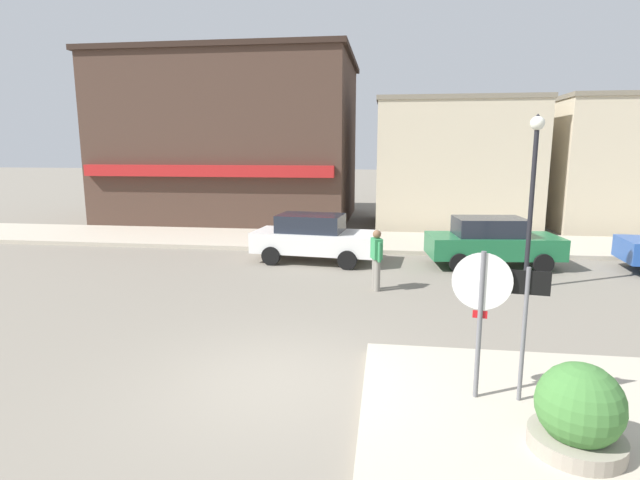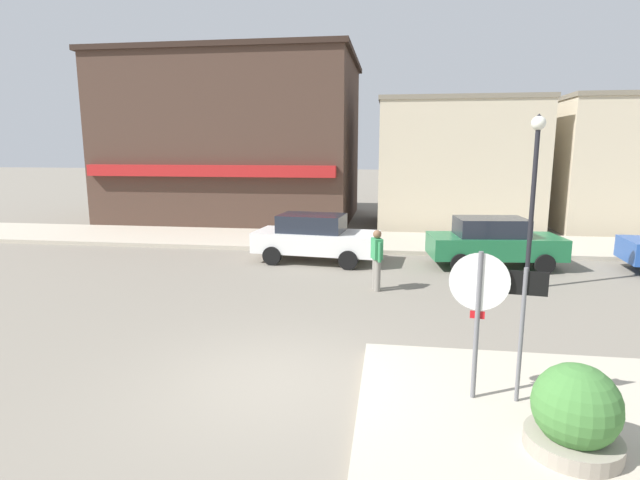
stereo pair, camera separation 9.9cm
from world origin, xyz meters
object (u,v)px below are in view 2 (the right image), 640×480
lamp_post (534,177)px  parked_car_nearest (315,237)px  one_way_sign (522,322)px  parked_car_second (493,242)px  stop_sign (478,306)px  planter (575,419)px  pedestrian_crossing_near (377,258)px

lamp_post → parked_car_nearest: 6.86m
one_way_sign → lamp_post: size_ratio=0.46×
lamp_post → parked_car_second: (-0.42, 2.44, -2.15)m
stop_sign → parked_car_nearest: size_ratio=0.55×
stop_sign → parked_car_nearest: 9.72m
planter → parked_car_nearest: 11.16m
parked_car_second → pedestrian_crossing_near: bearing=-138.2°
stop_sign → one_way_sign: 0.63m
one_way_sign → parked_car_second: one_way_sign is taller
planter → parked_car_nearest: (-4.66, 10.14, 0.25)m
one_way_sign → lamp_post: (1.76, 6.58, 1.63)m
one_way_sign → planter: (0.37, -1.15, -0.77)m
planter → lamp_post: lamp_post is taller
parked_car_nearest → pedestrian_crossing_near: pedestrian_crossing_near is taller
lamp_post → pedestrian_crossing_near: size_ratio=2.82×
stop_sign → pedestrian_crossing_near: (-1.59, 5.84, -0.65)m
parked_car_nearest → pedestrian_crossing_near: bearing=-56.0°
one_way_sign → pedestrian_crossing_near: bearing=110.4°
stop_sign → pedestrian_crossing_near: bearing=105.2°
pedestrian_crossing_near → parked_car_nearest: bearing=124.0°
parked_car_nearest → stop_sign: bearing=-67.6°
parked_car_second → one_way_sign: bearing=-98.5°
stop_sign → parked_car_nearest: bearing=112.4°
one_way_sign → parked_car_second: size_ratio=0.50×
stop_sign → parked_car_second: 9.23m
parked_car_second → pedestrian_crossing_near: size_ratio=2.59×
lamp_post → parked_car_nearest: lamp_post is taller
parked_car_second → parked_car_nearest: bearing=-179.7°
lamp_post → parked_car_second: 3.28m
parked_car_nearest → parked_car_second: size_ratio=1.00×
one_way_sign → pedestrian_crossing_near: size_ratio=1.30×
stop_sign → one_way_sign: stop_sign is taller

